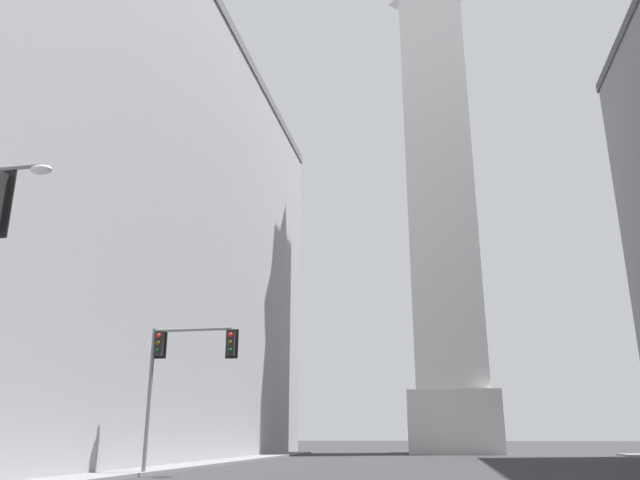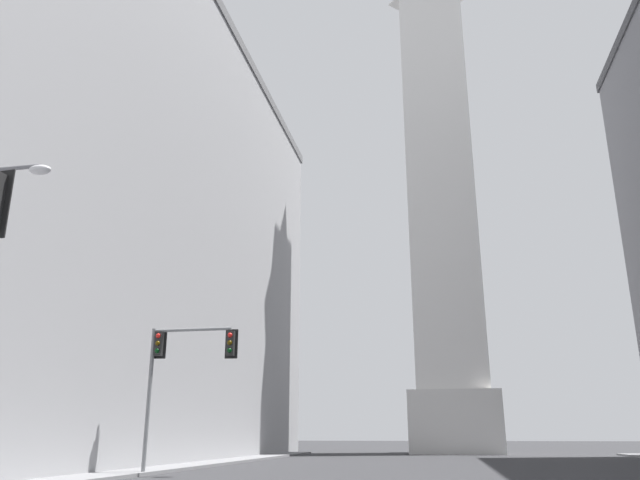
{
  "view_description": "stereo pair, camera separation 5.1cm",
  "coord_description": "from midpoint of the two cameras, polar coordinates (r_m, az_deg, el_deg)",
  "views": [
    {
      "loc": [
        -0.94,
        -2.77,
        1.66
      ],
      "look_at": [
        -9.5,
        41.74,
        15.88
      ],
      "focal_mm": 35.0,
      "sensor_mm": 36.0,
      "label": 1
    },
    {
      "loc": [
        -0.89,
        -2.76,
        1.66
      ],
      "look_at": [
        -9.5,
        41.74,
        15.88
      ],
      "focal_mm": 35.0,
      "sensor_mm": 36.0,
      "label": 2
    }
  ],
  "objects": [
    {
      "name": "obelisk",
      "position": [
        68.8,
        10.92,
        5.38
      ],
      "size": [
        8.5,
        8.5,
        58.64
      ],
      "color": "silver",
      "rests_on": "ground_plane"
    },
    {
      "name": "traffic_light_mid_left",
      "position": [
        29.52,
        -12.76,
        -10.83
      ],
      "size": [
        4.22,
        0.52,
        6.39
      ],
      "color": "slate",
      "rests_on": "ground_plane"
    },
    {
      "name": "building_left",
      "position": [
        47.07,
        -23.74,
        2.59
      ],
      "size": [
        22.96,
        59.17,
        33.14
      ],
      "color": "#9E9EA0",
      "rests_on": "ground_plane"
    },
    {
      "name": "sidewalk_left",
      "position": [
        28.98,
        -21.91,
        -19.39
      ],
      "size": [
        5.0,
        72.97,
        0.15
      ],
      "primitive_type": "cube",
      "color": "slate",
      "rests_on": "ground_plane"
    }
  ]
}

